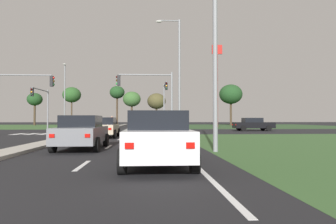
{
  "coord_description": "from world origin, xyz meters",
  "views": [
    {
      "loc": [
        5.42,
        -4.07,
        1.37
      ],
      "look_at": [
        8.16,
        37.01,
        2.33
      ],
      "focal_mm": 32.61,
      "sensor_mm": 36.0,
      "label": 1
    }
  ],
  "objects_px": {
    "traffic_signal_near_right": "(151,91)",
    "street_lamp_third": "(65,93)",
    "car_red_third": "(150,128)",
    "traffic_signal_far_right": "(165,97)",
    "street_lamp_near": "(213,13)",
    "treeline_second": "(72,95)",
    "car_beige_fourth": "(104,127)",
    "treeline_fourth": "(132,99)",
    "car_silver_sixth": "(98,123)",
    "treeline_third": "(117,93)",
    "traffic_signal_far_left": "(42,100)",
    "traffic_signal_near_left": "(19,91)",
    "pedestrian_at_median": "(112,120)",
    "treeline_near": "(35,100)",
    "car_blue_near": "(112,122)",
    "treeline_fifth": "(156,101)",
    "car_white_second": "(157,138)",
    "car_black_fifth": "(253,124)",
    "car_grey_seventh": "(82,132)",
    "fastfood_pole_sign": "(217,68)",
    "treeline_sixth": "(231,94)",
    "street_lamp_second": "(178,71)"
  },
  "relations": [
    {
      "from": "traffic_signal_near_right",
      "to": "street_lamp_third",
      "type": "xyz_separation_m",
      "value": [
        -13.96,
        23.58,
        1.81
      ]
    },
    {
      "from": "car_red_third",
      "to": "traffic_signal_far_right",
      "type": "height_order",
      "value": "traffic_signal_far_right"
    },
    {
      "from": "street_lamp_near",
      "to": "treeline_second",
      "type": "bearing_deg",
      "value": 109.39
    },
    {
      "from": "car_beige_fourth",
      "to": "traffic_signal_near_right",
      "type": "relative_size",
      "value": 0.8
    },
    {
      "from": "traffic_signal_near_right",
      "to": "treeline_fourth",
      "type": "height_order",
      "value": "treeline_fourth"
    },
    {
      "from": "car_beige_fourth",
      "to": "car_silver_sixth",
      "type": "height_order",
      "value": "car_beige_fourth"
    },
    {
      "from": "car_beige_fourth",
      "to": "treeline_third",
      "type": "bearing_deg",
      "value": 94.48
    },
    {
      "from": "car_red_third",
      "to": "traffic_signal_far_left",
      "type": "distance_m",
      "value": 23.62
    },
    {
      "from": "traffic_signal_near_left",
      "to": "pedestrian_at_median",
      "type": "height_order",
      "value": "traffic_signal_near_left"
    },
    {
      "from": "traffic_signal_near_left",
      "to": "traffic_signal_far_right",
      "type": "bearing_deg",
      "value": 40.11
    },
    {
      "from": "car_beige_fourth",
      "to": "traffic_signal_far_right",
      "type": "xyz_separation_m",
      "value": [
        5.42,
        15.81,
        3.42
      ]
    },
    {
      "from": "treeline_near",
      "to": "traffic_signal_far_right",
      "type": "bearing_deg",
      "value": -47.54
    },
    {
      "from": "car_blue_near",
      "to": "treeline_fifth",
      "type": "bearing_deg",
      "value": -174.63
    },
    {
      "from": "car_red_third",
      "to": "traffic_signal_far_right",
      "type": "bearing_deg",
      "value": 84.05
    },
    {
      "from": "car_white_second",
      "to": "car_black_fifth",
      "type": "distance_m",
      "value": 28.52
    },
    {
      "from": "car_grey_seventh",
      "to": "fastfood_pole_sign",
      "type": "relative_size",
      "value": 0.31
    },
    {
      "from": "car_black_fifth",
      "to": "treeline_near",
      "type": "xyz_separation_m",
      "value": [
        -36.84,
        33.12,
        4.8
      ]
    },
    {
      "from": "car_red_third",
      "to": "car_silver_sixth",
      "type": "xyz_separation_m",
      "value": [
        -7.83,
        28.83,
        -0.06
      ]
    },
    {
      "from": "traffic_signal_far_left",
      "to": "pedestrian_at_median",
      "type": "relative_size",
      "value": 3.39
    },
    {
      "from": "car_silver_sixth",
      "to": "treeline_sixth",
      "type": "height_order",
      "value": "treeline_sixth"
    },
    {
      "from": "traffic_signal_near_left",
      "to": "treeline_third",
      "type": "height_order",
      "value": "treeline_third"
    },
    {
      "from": "car_red_third",
      "to": "street_lamp_second",
      "type": "relative_size",
      "value": 0.45
    },
    {
      "from": "car_red_third",
      "to": "traffic_signal_near_left",
      "type": "bearing_deg",
      "value": 143.35
    },
    {
      "from": "pedestrian_at_median",
      "to": "traffic_signal_near_left",
      "type": "bearing_deg",
      "value": -4.72
    },
    {
      "from": "traffic_signal_far_left",
      "to": "treeline_second",
      "type": "height_order",
      "value": "treeline_second"
    },
    {
      "from": "car_beige_fourth",
      "to": "treeline_sixth",
      "type": "relative_size",
      "value": 0.51
    },
    {
      "from": "traffic_signal_far_right",
      "to": "traffic_signal_near_right",
      "type": "height_order",
      "value": "traffic_signal_far_right"
    },
    {
      "from": "car_red_third",
      "to": "car_blue_near",
      "type": "bearing_deg",
      "value": 99.21
    },
    {
      "from": "traffic_signal_near_right",
      "to": "treeline_fifth",
      "type": "xyz_separation_m",
      "value": [
        1.64,
        40.75,
        1.45
      ]
    },
    {
      "from": "street_lamp_near",
      "to": "treeline_fourth",
      "type": "distance_m",
      "value": 52.91
    },
    {
      "from": "traffic_signal_far_left",
      "to": "car_silver_sixth",
      "type": "bearing_deg",
      "value": 60.55
    },
    {
      "from": "treeline_near",
      "to": "car_grey_seventh",
      "type": "bearing_deg",
      "value": -68.19
    },
    {
      "from": "traffic_signal_far_left",
      "to": "traffic_signal_near_left",
      "type": "bearing_deg",
      "value": -80.73
    },
    {
      "from": "car_red_third",
      "to": "car_beige_fourth",
      "type": "xyz_separation_m",
      "value": [
        -3.36,
        3.94,
        -0.05
      ]
    },
    {
      "from": "traffic_signal_near_right",
      "to": "fastfood_pole_sign",
      "type": "relative_size",
      "value": 0.39
    },
    {
      "from": "car_black_fifth",
      "to": "traffic_signal_far_right",
      "type": "distance_m",
      "value": 11.38
    },
    {
      "from": "treeline_sixth",
      "to": "traffic_signal_far_left",
      "type": "bearing_deg",
      "value": -140.19
    },
    {
      "from": "street_lamp_near",
      "to": "street_lamp_second",
      "type": "bearing_deg",
      "value": 90.11
    },
    {
      "from": "traffic_signal_far_right",
      "to": "fastfood_pole_sign",
      "type": "xyz_separation_m",
      "value": [
        9.91,
        13.61,
        6.04
      ]
    },
    {
      "from": "traffic_signal_near_left",
      "to": "treeline_fourth",
      "type": "relative_size",
      "value": 0.76
    },
    {
      "from": "treeline_near",
      "to": "traffic_signal_near_left",
      "type": "bearing_deg",
      "value": -71.81
    },
    {
      "from": "traffic_signal_far_right",
      "to": "treeline_third",
      "type": "height_order",
      "value": "treeline_third"
    },
    {
      "from": "car_red_third",
      "to": "treeline_third",
      "type": "height_order",
      "value": "treeline_third"
    },
    {
      "from": "car_blue_near",
      "to": "treeline_third",
      "type": "height_order",
      "value": "treeline_third"
    },
    {
      "from": "traffic_signal_far_right",
      "to": "treeline_near",
      "type": "height_order",
      "value": "treeline_near"
    },
    {
      "from": "street_lamp_near",
      "to": "pedestrian_at_median",
      "type": "relative_size",
      "value": 6.14
    },
    {
      "from": "traffic_signal_far_left",
      "to": "treeline_near",
      "type": "xyz_separation_m",
      "value": [
        -11.52,
        29.52,
        1.92
      ]
    },
    {
      "from": "pedestrian_at_median",
      "to": "treeline_second",
      "type": "distance_m",
      "value": 23.24
    },
    {
      "from": "car_blue_near",
      "to": "fastfood_pole_sign",
      "type": "xyz_separation_m",
      "value": [
        19.8,
        -14.93,
        9.45
      ]
    },
    {
      "from": "treeline_near",
      "to": "treeline_sixth",
      "type": "relative_size",
      "value": 0.8
    }
  ]
}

